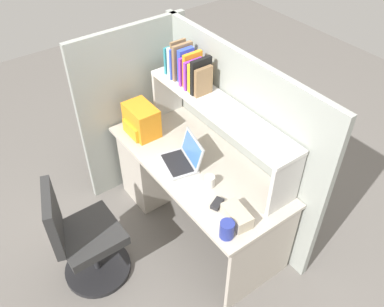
# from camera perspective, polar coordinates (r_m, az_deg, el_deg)

# --- Properties ---
(ground_plane) EXTENTS (8.00, 8.00, 0.00)m
(ground_plane) POSITION_cam_1_polar(r_m,az_deg,el_deg) (3.68, 0.64, -9.67)
(ground_plane) COLOR slate
(desk) EXTENTS (1.60, 0.70, 0.73)m
(desk) POSITION_cam_1_polar(r_m,az_deg,el_deg) (3.61, -3.02, -1.71)
(desk) COLOR beige
(desk) RESTS_ON ground_plane
(cubicle_partition_rear) EXTENTS (1.84, 0.05, 1.55)m
(cubicle_partition_rear) POSITION_cam_1_polar(r_m,az_deg,el_deg) (3.31, 6.03, 1.93)
(cubicle_partition_rear) COLOR #939991
(cubicle_partition_rear) RESTS_ON ground_plane
(cubicle_partition_left) EXTENTS (0.05, 1.06, 1.55)m
(cubicle_partition_left) POSITION_cam_1_polar(r_m,az_deg,el_deg) (3.67, -7.92, 6.21)
(cubicle_partition_left) COLOR #939991
(cubicle_partition_left) RESTS_ON ground_plane
(overhead_hutch) EXTENTS (1.44, 0.28, 0.45)m
(overhead_hutch) POSITION_cam_1_polar(r_m,az_deg,el_deg) (3.02, 3.84, 5.16)
(overhead_hutch) COLOR beige
(overhead_hutch) RESTS_ON desk
(reference_books_on_shelf) EXTENTS (0.44, 0.19, 0.30)m
(reference_books_on_shelf) POSITION_cam_1_polar(r_m,az_deg,el_deg) (3.16, -0.50, 11.91)
(reference_books_on_shelf) COLOR teal
(reference_books_on_shelf) RESTS_ON overhead_hutch
(laptop) EXTENTS (0.36, 0.32, 0.22)m
(laptop) POSITION_cam_1_polar(r_m,az_deg,el_deg) (3.11, -1.22, -0.67)
(laptop) COLOR #B7BABF
(laptop) RESTS_ON desk
(backpack) EXTENTS (0.30, 0.23, 0.26)m
(backpack) POSITION_cam_1_polar(r_m,az_deg,el_deg) (3.38, -7.17, 4.61)
(backpack) COLOR orange
(backpack) RESTS_ON desk
(computer_mouse) EXTENTS (0.10, 0.12, 0.03)m
(computer_mouse) POSITION_cam_1_polar(r_m,az_deg,el_deg) (2.84, 3.56, -7.05)
(computer_mouse) COLOR #262628
(computer_mouse) RESTS_ON desk
(paper_cup) EXTENTS (0.08, 0.08, 0.09)m
(paper_cup) POSITION_cam_1_polar(r_m,az_deg,el_deg) (2.94, 2.47, -3.93)
(paper_cup) COLOR white
(paper_cup) RESTS_ON desk
(tissue_box) EXTENTS (0.23, 0.14, 0.10)m
(tissue_box) POSITION_cam_1_polar(r_m,az_deg,el_deg) (2.73, 6.31, -8.69)
(tissue_box) COLOR #BFB299
(tissue_box) RESTS_ON desk
(snack_canister) EXTENTS (0.10, 0.10, 0.13)m
(snack_canister) POSITION_cam_1_polar(r_m,az_deg,el_deg) (2.64, 4.93, -10.59)
(snack_canister) COLOR navy
(snack_canister) RESTS_ON desk
(office_chair) EXTENTS (0.52, 0.54, 0.93)m
(office_chair) POSITION_cam_1_polar(r_m,az_deg,el_deg) (3.17, -15.06, -11.81)
(office_chair) COLOR black
(office_chair) RESTS_ON ground_plane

